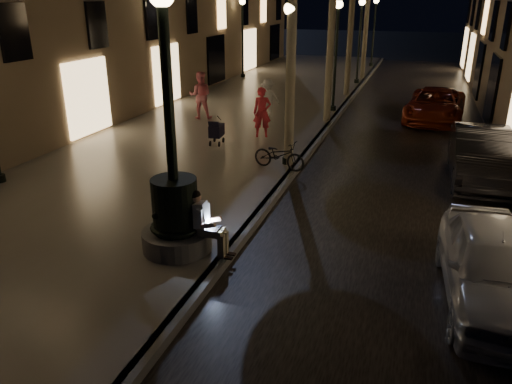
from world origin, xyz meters
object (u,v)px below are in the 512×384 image
at_px(seated_man_laptop, 204,221).
at_px(stroller, 216,131).
at_px(car_third, 435,105).
at_px(pedestrian_pink, 200,95).
at_px(lamp_curb_a, 289,62).
at_px(car_second, 482,156).
at_px(pedestrian_white, 268,98).
at_px(lamp_curb_c, 360,29).
at_px(lamp_left_b, 165,39).
at_px(fountain_lamppost, 175,202).
at_px(lamp_curb_d, 375,22).
at_px(lamp_curb_b, 337,40).
at_px(pedestrian_red, 262,112).
at_px(car_front, 495,266).
at_px(lamp_left_c, 243,26).
at_px(bicycle, 279,155).

distance_m(seated_man_laptop, stroller, 7.81).
height_order(car_third, pedestrian_pink, pedestrian_pink).
bearing_deg(pedestrian_pink, lamp_curb_a, 117.99).
relative_size(car_second, car_third, 0.94).
height_order(seated_man_laptop, pedestrian_white, pedestrian_white).
relative_size(lamp_curb_c, lamp_left_b, 1.00).
distance_m(fountain_lamppost, lamp_curb_d, 30.08).
relative_size(seated_man_laptop, pedestrian_white, 0.84).
height_order(lamp_curb_b, pedestrian_white, lamp_curb_b).
xyz_separation_m(seated_man_laptop, lamp_curb_c, (0.09, 22.00, 2.34)).
xyz_separation_m(lamp_curb_a, car_second, (5.50, 0.80, -2.48)).
xyz_separation_m(pedestrian_red, pedestrian_pink, (-3.29, 1.96, 0.07)).
bearing_deg(fountain_lamppost, car_second, 47.62).
height_order(car_front, car_third, car_front).
bearing_deg(fountain_lamppost, seated_man_laptop, 0.00).
bearing_deg(pedestrian_red, lamp_curb_b, 52.22).
relative_size(fountain_lamppost, lamp_curb_c, 1.08).
distance_m(lamp_left_b, car_third, 11.88).
bearing_deg(pedestrian_white, car_front, 88.04).
relative_size(lamp_curb_c, pedestrian_white, 3.05).
bearing_deg(lamp_left_c, lamp_curb_c, 0.00).
bearing_deg(lamp_curb_b, lamp_curb_d, 90.00).
xyz_separation_m(fountain_lamppost, pedestrian_pink, (-4.26, 10.74, -0.05)).
height_order(seated_man_laptop, lamp_left_c, lamp_left_c).
bearing_deg(pedestrian_white, lamp_curb_d, -132.59).
distance_m(lamp_curb_a, car_third, 9.56).
xyz_separation_m(car_second, pedestrian_pink, (-10.46, 3.94, 0.41)).
height_order(car_second, pedestrian_pink, pedestrian_pink).
xyz_separation_m(seated_man_laptop, lamp_left_b, (-7.01, 12.00, 2.34)).
bearing_deg(fountain_lamppost, car_third, 70.53).
xyz_separation_m(lamp_left_b, stroller, (4.26, -4.70, -2.55)).
distance_m(lamp_left_b, pedestrian_pink, 3.24).
bearing_deg(lamp_curb_a, lamp_curb_d, 90.00).
relative_size(lamp_curb_d, pedestrian_pink, 2.50).
relative_size(lamp_curb_b, stroller, 4.99).
relative_size(lamp_curb_b, lamp_curb_d, 1.00).
bearing_deg(lamp_curb_a, lamp_curb_c, 90.00).
distance_m(lamp_left_b, pedestrian_red, 6.67).
xyz_separation_m(seated_man_laptop, lamp_curb_b, (0.09, 14.00, 2.34)).
distance_m(lamp_curb_c, car_second, 16.36).
bearing_deg(car_front, lamp_left_c, 115.89).
distance_m(lamp_curb_b, lamp_curb_d, 16.00).
xyz_separation_m(car_front, pedestrian_white, (-7.58, 11.66, 0.29)).
bearing_deg(lamp_left_b, lamp_curb_a, -40.20).
xyz_separation_m(seated_man_laptop, car_front, (5.26, 0.25, -0.20)).
height_order(car_second, pedestrian_red, pedestrian_red).
distance_m(lamp_curb_b, car_second, 9.40).
xyz_separation_m(stroller, pedestrian_white, (0.43, 4.61, 0.31)).
xyz_separation_m(fountain_lamppost, lamp_curb_a, (0.70, 6.00, 2.02)).
distance_m(lamp_curb_b, bicycle, 8.93).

